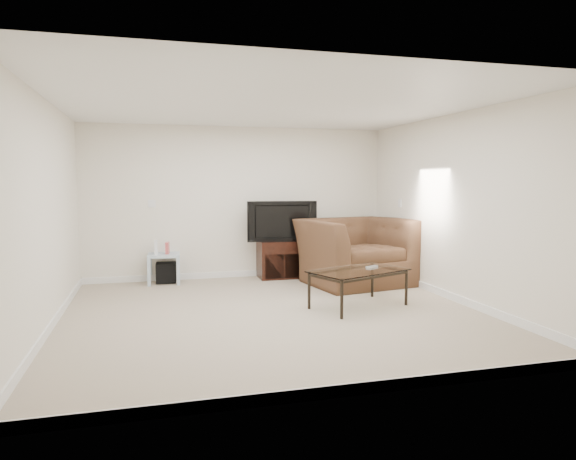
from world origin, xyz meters
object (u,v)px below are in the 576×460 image
object	(u,v)px
side_table	(164,268)
subwoofer	(166,272)
tv_stand	(281,259)
coffee_table	(358,289)
recliner	(355,240)
television	(281,221)

from	to	relation	value
side_table	subwoofer	distance (m)	0.08
tv_stand	coffee_table	xyz separation A→B (m)	(0.46, -2.24, -0.07)
subwoofer	tv_stand	bearing A→B (deg)	-0.55
tv_stand	subwoofer	size ratio (longest dim) A/B	2.43
tv_stand	subwoofer	bearing A→B (deg)	179.59
recliner	coffee_table	xyz separation A→B (m)	(-0.55, -1.43, -0.45)
subwoofer	side_table	bearing A→B (deg)	-149.57
tv_stand	television	size ratio (longest dim) A/B	0.70
recliner	coffee_table	size ratio (longest dim) A/B	1.29
tv_stand	subwoofer	world-z (taller)	tv_stand
subwoofer	recliner	xyz separation A→B (m)	(2.87, -0.83, 0.52)
television	subwoofer	distance (m)	2.03
side_table	subwoofer	size ratio (longest dim) A/B	1.59
television	side_table	distance (m)	2.03
side_table	tv_stand	bearing A→B (deg)	0.00
tv_stand	recliner	world-z (taller)	recliner
side_table	television	bearing A→B (deg)	-0.94
subwoofer	television	bearing A→B (deg)	-1.50
subwoofer	recliner	world-z (taller)	recliner
side_table	coffee_table	size ratio (longest dim) A/B	0.40
tv_stand	television	world-z (taller)	television
television	recliner	bearing A→B (deg)	-33.13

